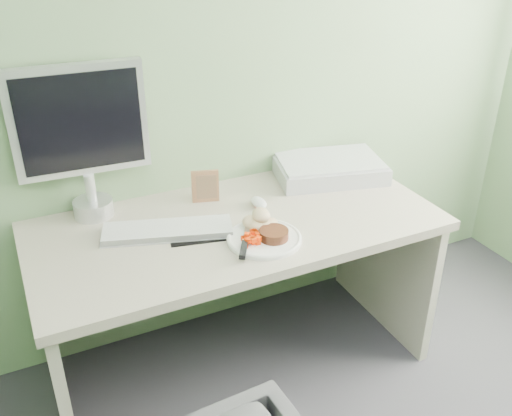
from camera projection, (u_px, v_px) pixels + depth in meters
name	position (u px, v px, depth m)	size (l,w,h in m)	color
wall_back	(196.00, 43.00, 2.24)	(3.50, 3.50, 0.00)	gray
desk	(237.00, 261.00, 2.32)	(1.60, 0.75, 0.73)	#BEAF9F
plate	(264.00, 239.00, 2.11)	(0.28, 0.28, 0.01)	white
steak	(274.00, 234.00, 2.09)	(0.11, 0.11, 0.03)	black
potato_pile	(262.00, 220.00, 2.15)	(0.13, 0.09, 0.07)	tan
carrot_heap	(251.00, 236.00, 2.07)	(0.07, 0.06, 0.05)	#FF3705
steak_knife	(245.00, 244.00, 2.04)	(0.15, 0.24, 0.02)	silver
mousepad	(198.00, 230.00, 2.18)	(0.23, 0.20, 0.00)	black
keyboard	(168.00, 230.00, 2.15)	(0.48, 0.14, 0.02)	white
computer_mouse	(259.00, 202.00, 2.35)	(0.05, 0.10, 0.03)	white
photo_frame	(205.00, 186.00, 2.36)	(0.11, 0.01, 0.14)	#946145
eyedrop_bottle	(201.00, 189.00, 2.43)	(0.02, 0.02, 0.06)	white
scanner	(329.00, 169.00, 2.59)	(0.48, 0.32, 0.07)	#B4B7BB
monitor	(81.00, 134.00, 2.14)	(0.50, 0.16, 0.60)	silver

